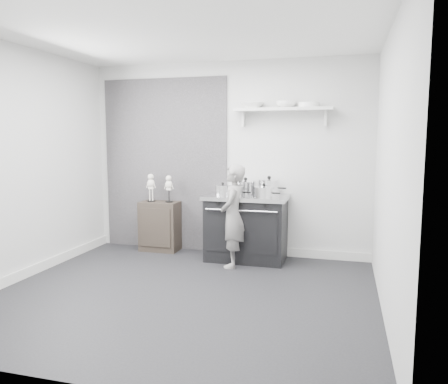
% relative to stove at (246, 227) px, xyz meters
% --- Properties ---
extents(ground, '(4.00, 4.00, 0.00)m').
position_rel_stove_xyz_m(ground, '(-0.36, -1.48, -0.44)').
color(ground, black).
rests_on(ground, ground).
extents(room_shell, '(4.02, 3.62, 2.71)m').
position_rel_stove_xyz_m(room_shell, '(-0.45, -1.33, 1.19)').
color(room_shell, beige).
rests_on(room_shell, ground).
extents(wall_shelf, '(1.30, 0.26, 0.24)m').
position_rel_stove_xyz_m(wall_shelf, '(0.44, 0.20, 1.56)').
color(wall_shelf, silver).
rests_on(wall_shelf, room_shell).
extents(stove, '(1.10, 0.69, 0.88)m').
position_rel_stove_xyz_m(stove, '(0.00, 0.00, 0.00)').
color(stove, black).
rests_on(stove, ground).
extents(side_cabinet, '(0.56, 0.32, 0.72)m').
position_rel_stove_xyz_m(side_cabinet, '(-1.33, 0.13, -0.08)').
color(side_cabinet, black).
rests_on(side_cabinet, ground).
extents(child, '(0.33, 0.49, 1.31)m').
position_rel_stove_xyz_m(child, '(-0.10, -0.36, 0.21)').
color(child, gray).
rests_on(child, ground).
extents(pot_front_left, '(0.29, 0.21, 0.17)m').
position_rel_stove_xyz_m(pot_front_left, '(-0.30, -0.10, 0.51)').
color(pot_front_left, silver).
rests_on(pot_front_left, stove).
extents(pot_back_left, '(0.38, 0.29, 0.23)m').
position_rel_stove_xyz_m(pot_back_left, '(-0.05, 0.14, 0.53)').
color(pot_back_left, silver).
rests_on(pot_back_left, stove).
extents(pot_back_right, '(0.38, 0.29, 0.26)m').
position_rel_stove_xyz_m(pot_back_right, '(0.28, 0.11, 0.54)').
color(pot_back_right, silver).
rests_on(pot_back_right, stove).
extents(pot_front_right, '(0.34, 0.25, 0.19)m').
position_rel_stove_xyz_m(pot_front_right, '(0.27, -0.19, 0.51)').
color(pot_front_right, silver).
rests_on(pot_front_right, stove).
extents(pot_front_center, '(0.29, 0.20, 0.17)m').
position_rel_stove_xyz_m(pot_front_center, '(-0.10, -0.16, 0.50)').
color(pot_front_center, silver).
rests_on(pot_front_center, stove).
extents(skeleton_full, '(0.13, 0.08, 0.47)m').
position_rel_stove_xyz_m(skeleton_full, '(-1.46, 0.13, 0.51)').
color(skeleton_full, silver).
rests_on(skeleton_full, side_cabinet).
extents(skeleton_torso, '(0.12, 0.08, 0.45)m').
position_rel_stove_xyz_m(skeleton_torso, '(-1.18, 0.13, 0.50)').
color(skeleton_torso, silver).
rests_on(skeleton_torso, side_cabinet).
extents(bowl_large, '(0.31, 0.31, 0.08)m').
position_rel_stove_xyz_m(bowl_large, '(0.03, 0.19, 1.63)').
color(bowl_large, white).
rests_on(bowl_large, wall_shelf).
extents(bowl_small, '(0.27, 0.27, 0.08)m').
position_rel_stove_xyz_m(bowl_small, '(0.48, 0.19, 1.64)').
color(bowl_small, white).
rests_on(bowl_small, wall_shelf).
extents(plate_stack, '(0.27, 0.27, 0.06)m').
position_rel_stove_xyz_m(plate_stack, '(0.77, 0.19, 1.63)').
color(plate_stack, white).
rests_on(plate_stack, wall_shelf).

